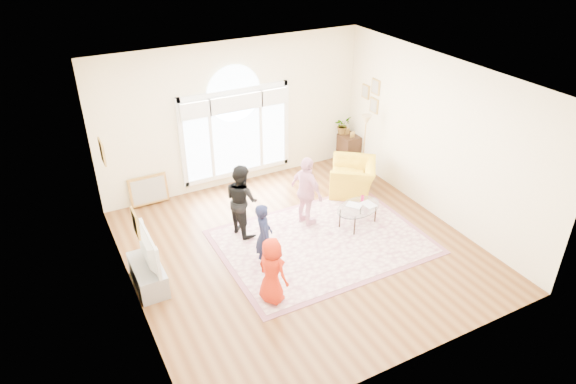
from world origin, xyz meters
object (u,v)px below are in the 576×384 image
television (144,250)px  armchair (353,177)px  area_rug (323,242)px  coffee_table (358,208)px  tv_console (148,275)px

television → armchair: size_ratio=0.95×
area_rug → coffee_table: coffee_table is taller
coffee_table → armchair: (0.67, 1.19, -0.05)m
coffee_table → television: bearing=162.1°
tv_console → television: television is taller
tv_console → television: bearing=0.0°
television → area_rug: bearing=-5.2°
tv_console → television: 0.51m
coffee_table → armchair: size_ratio=1.08×
television → armchair: television is taller
armchair → area_rug: bearing=-12.6°
armchair → tv_console: bearing=-40.7°
area_rug → television: size_ratio=3.50×
area_rug → television: 3.29m
tv_console → armchair: size_ratio=0.93×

